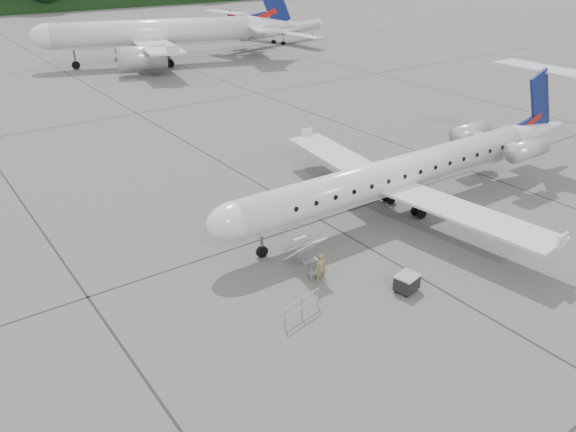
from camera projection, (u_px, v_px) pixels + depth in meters
ground at (428, 225)px, 33.09m from camera, size 320.00×320.00×0.00m
main_regional_jet at (396, 158)px, 33.00m from camera, size 28.29×20.58×7.17m
airstair at (305, 250)px, 28.14m from camera, size 0.89×2.48×2.25m
passenger at (321, 268)px, 27.27m from camera, size 0.63×0.48×1.55m
safety_railing at (302, 308)px, 24.75m from camera, size 2.17×0.50×1.00m
baggage_cart at (407, 283)px, 26.64m from camera, size 1.23×1.08×0.93m
bg_narrowbody at (152, 19)px, 73.95m from camera, size 38.42×32.56×11.75m
bg_regional_right at (282, 24)px, 91.17m from camera, size 26.14×21.23×6.05m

